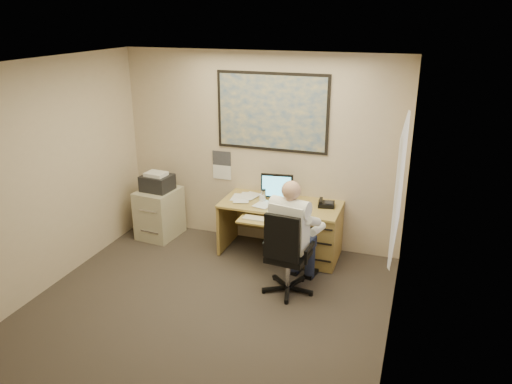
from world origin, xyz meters
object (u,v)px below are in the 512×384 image
(filing_cabinet, at_px, (159,209))
(office_chair, at_px, (287,269))
(person, at_px, (290,237))
(desk, at_px, (305,227))

(filing_cabinet, height_order, office_chair, office_chair)
(filing_cabinet, relative_size, person, 0.72)
(desk, height_order, person, person)
(filing_cabinet, relative_size, office_chair, 0.94)
(desk, height_order, filing_cabinet, desk)
(desk, xyz_separation_m, office_chair, (0.03, -0.97, -0.13))
(desk, relative_size, office_chair, 1.51)
(office_chair, height_order, person, person)
(desk, xyz_separation_m, person, (0.03, -0.89, 0.25))
(desk, distance_m, filing_cabinet, 2.20)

